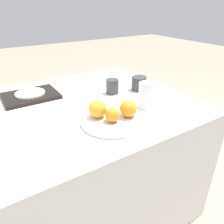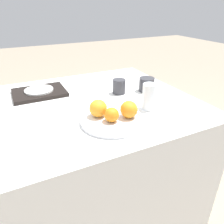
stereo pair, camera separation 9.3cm
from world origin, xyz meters
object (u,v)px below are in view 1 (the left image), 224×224
object	(u,v)px
water_glass	(145,95)
side_plate	(30,93)
orange_1	(128,109)
cup_1	(112,86)
serving_tray	(31,96)
orange_0	(98,109)
cup_0	(138,83)
orange_2	(112,115)
fruit_platter	(112,120)

from	to	relation	value
water_glass	side_plate	distance (m)	0.62
water_glass	side_plate	size ratio (longest dim) A/B	0.81
orange_1	water_glass	world-z (taller)	water_glass
orange_1	side_plate	bearing A→B (deg)	121.69
orange_1	cup_1	size ratio (longest dim) A/B	0.92
serving_tray	side_plate	distance (m)	0.02
orange_0	cup_0	xyz separation A→B (m)	(0.39, 0.20, -0.02)
orange_1	water_glass	distance (m)	0.16
orange_2	cup_0	distance (m)	0.45
cup_1	water_glass	bearing A→B (deg)	-81.86
orange_2	serving_tray	distance (m)	0.54
orange_0	orange_2	bearing A→B (deg)	-64.82
orange_0	serving_tray	bearing A→B (deg)	113.80
orange_2	side_plate	bearing A→B (deg)	114.00
serving_tray	cup_0	distance (m)	0.62
fruit_platter	cup_1	bearing A→B (deg)	57.30
fruit_platter	serving_tray	size ratio (longest dim) A/B	0.97
side_plate	orange_2	bearing A→B (deg)	-66.00
orange_1	orange_2	distance (m)	0.08
orange_2	cup_1	xyz separation A→B (m)	(0.19, 0.31, -0.01)
orange_2	cup_0	world-z (taller)	same
water_glass	serving_tray	distance (m)	0.62
fruit_platter	orange_0	size ratio (longest dim) A/B	3.56
fruit_platter	side_plate	xyz separation A→B (m)	(-0.23, 0.47, 0.01)
cup_0	cup_1	distance (m)	0.16
fruit_platter	water_glass	world-z (taller)	water_glass
fruit_platter	orange_1	size ratio (longest dim) A/B	3.66
orange_0	orange_1	size ratio (longest dim) A/B	1.03
orange_2	serving_tray	bearing A→B (deg)	114.00
fruit_platter	serving_tray	world-z (taller)	fruit_platter
fruit_platter	orange_2	world-z (taller)	orange_2
water_glass	orange_0	bearing A→B (deg)	178.41
orange_0	orange_2	world-z (taller)	orange_0
fruit_platter	orange_0	bearing A→B (deg)	131.80
orange_1	water_glass	size ratio (longest dim) A/B	0.59
orange_2	cup_1	size ratio (longest dim) A/B	0.76
orange_2	cup_0	size ratio (longest dim) A/B	0.71
side_plate	fruit_platter	bearing A→B (deg)	-63.99
fruit_platter	cup_0	bearing A→B (deg)	36.14
fruit_platter	orange_2	bearing A→B (deg)	-119.67
orange_2	water_glass	size ratio (longest dim) A/B	0.49
cup_1	orange_0	bearing A→B (deg)	-133.77
fruit_platter	cup_1	size ratio (longest dim) A/B	3.38
cup_0	cup_1	bearing A→B (deg)	167.94
cup_0	cup_1	size ratio (longest dim) A/B	1.07
cup_1	side_plate	bearing A→B (deg)	155.83
water_glass	cup_0	world-z (taller)	water_glass
orange_0	side_plate	bearing A→B (deg)	113.80
cup_1	fruit_platter	bearing A→B (deg)	-122.70
side_plate	serving_tray	bearing A→B (deg)	-90.00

